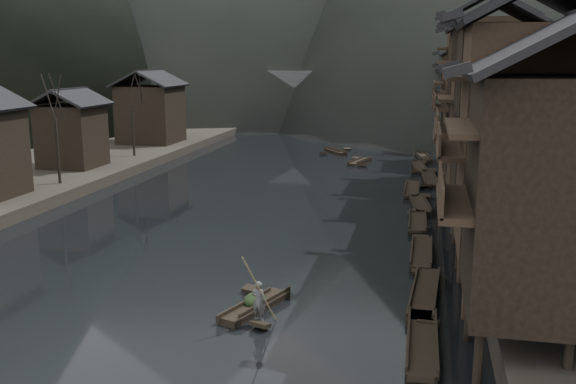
# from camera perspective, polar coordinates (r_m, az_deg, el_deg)

# --- Properties ---
(water) EXTENTS (300.00, 300.00, 0.00)m
(water) POSITION_cam_1_polar(r_m,az_deg,el_deg) (34.89, -9.06, -7.01)
(water) COLOR black
(water) RESTS_ON ground
(left_bank) EXTENTS (40.00, 200.00, 1.20)m
(left_bank) POSITION_cam_1_polar(r_m,az_deg,el_deg) (85.66, -21.46, 4.01)
(left_bank) COLOR #2D2823
(left_bank) RESTS_ON ground
(stilt_houses) EXTENTS (9.00, 67.60, 16.95)m
(stilt_houses) POSITION_cam_1_polar(r_m,az_deg,el_deg) (50.09, 18.20, 8.82)
(stilt_houses) COLOR black
(stilt_houses) RESTS_ON ground
(left_houses) EXTENTS (8.10, 53.20, 8.73)m
(left_houses) POSITION_cam_1_polar(r_m,az_deg,el_deg) (60.67, -20.63, 5.92)
(left_houses) COLOR black
(left_houses) RESTS_ON left_bank
(bare_trees) EXTENTS (3.83, 45.33, 7.66)m
(bare_trees) POSITION_cam_1_polar(r_m,az_deg,el_deg) (52.83, -21.57, 6.06)
(bare_trees) COLOR black
(bare_trees) RESTS_ON left_bank
(moored_sampans) EXTENTS (2.87, 61.70, 0.47)m
(moored_sampans) POSITION_cam_1_polar(r_m,az_deg,el_deg) (53.00, 11.78, -0.32)
(moored_sampans) COLOR black
(moored_sampans) RESTS_ON water
(midriver_boats) EXTENTS (7.33, 24.69, 0.44)m
(midriver_boats) POSITION_cam_1_polar(r_m,az_deg,el_deg) (78.47, 6.30, 3.81)
(midriver_boats) COLOR black
(midriver_boats) RESTS_ON water
(stone_bridge) EXTENTS (40.00, 6.00, 9.00)m
(stone_bridge) POSITION_cam_1_polar(r_m,az_deg,el_deg) (103.59, 5.43, 8.53)
(stone_bridge) COLOR #4C4C4F
(stone_bridge) RESTS_ON ground
(hero_sampan) EXTENTS (2.44, 4.74, 0.43)m
(hero_sampan) POSITION_cam_1_polar(r_m,az_deg,el_deg) (29.49, -2.93, -10.07)
(hero_sampan) COLOR black
(hero_sampan) RESTS_ON water
(cargo_heap) EXTENTS (1.05, 1.37, 0.63)m
(cargo_heap) POSITION_cam_1_polar(r_m,az_deg,el_deg) (29.50, -2.98, -8.93)
(cargo_heap) COLOR black
(cargo_heap) RESTS_ON hero_sampan
(boatman) EXTENTS (0.73, 0.56, 1.78)m
(boatman) POSITION_cam_1_polar(r_m,az_deg,el_deg) (27.54, -2.62, -9.20)
(boatman) COLOR #575759
(boatman) RESTS_ON hero_sampan
(bamboo_pole) EXTENTS (1.34, 1.94, 4.04)m
(bamboo_pole) POSITION_cam_1_polar(r_m,az_deg,el_deg) (26.58, -2.26, -3.38)
(bamboo_pole) COLOR #8C7A51
(bamboo_pole) RESTS_ON boatman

